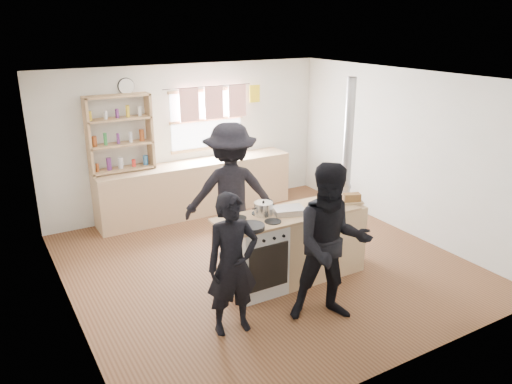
# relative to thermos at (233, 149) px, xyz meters

# --- Properties ---
(ground) EXTENTS (5.00, 5.00, 0.01)m
(ground) POSITION_rel_thermos_xyz_m (-0.71, -2.22, -1.04)
(ground) COLOR brown
(ground) RESTS_ON ground
(back_counter) EXTENTS (3.40, 0.55, 0.90)m
(back_counter) POSITION_rel_thermos_xyz_m (-0.71, 0.00, -0.58)
(back_counter) COLOR tan
(back_counter) RESTS_ON ground
(shelving_unit) EXTENTS (1.00, 0.28, 1.20)m
(shelving_unit) POSITION_rel_thermos_xyz_m (-1.91, 0.12, 0.48)
(shelving_unit) COLOR tan
(shelving_unit) RESTS_ON back_counter
(thermos) EXTENTS (0.10, 0.10, 0.27)m
(thermos) POSITION_rel_thermos_xyz_m (0.00, 0.00, 0.00)
(thermos) COLOR silver
(thermos) RESTS_ON back_counter
(cooking_island) EXTENTS (1.97, 0.64, 0.93)m
(cooking_island) POSITION_rel_thermos_xyz_m (-0.57, -2.77, -0.57)
(cooking_island) COLOR silver
(cooking_island) RESTS_ON ground
(skillet_greens) EXTENTS (0.36, 0.36, 0.05)m
(skillet_greens) POSITION_rel_thermos_xyz_m (-1.34, -2.98, -0.08)
(skillet_greens) COLOR black
(skillet_greens) RESTS_ON cooking_island
(roast_tray) EXTENTS (0.43, 0.36, 0.07)m
(roast_tray) POSITION_rel_thermos_xyz_m (-0.70, -2.79, -0.06)
(roast_tray) COLOR silver
(roast_tray) RESTS_ON cooking_island
(stockpot_stove) EXTENTS (0.23, 0.23, 0.19)m
(stockpot_stove) POSITION_rel_thermos_xyz_m (-1.00, -2.68, -0.02)
(stockpot_stove) COLOR silver
(stockpot_stove) RESTS_ON cooking_island
(stockpot_counter) EXTENTS (0.30, 0.30, 0.22)m
(stockpot_counter) POSITION_rel_thermos_xyz_m (-0.07, -2.78, -0.00)
(stockpot_counter) COLOR #BDBDBF
(stockpot_counter) RESTS_ON cooking_island
(bread_board) EXTENTS (0.33, 0.29, 0.12)m
(bread_board) POSITION_rel_thermos_xyz_m (0.22, -2.88, -0.05)
(bread_board) COLOR tan
(bread_board) RESTS_ON cooking_island
(flue_heater) EXTENTS (0.35, 0.35, 2.50)m
(flue_heater) POSITION_rel_thermos_xyz_m (0.31, -2.64, -0.38)
(flue_heater) COLOR black
(flue_heater) RESTS_ON ground
(person_near_left) EXTENTS (0.61, 0.44, 1.55)m
(person_near_left) POSITION_rel_thermos_xyz_m (-1.79, -3.37, -0.26)
(person_near_left) COLOR black
(person_near_left) RESTS_ON ground
(person_near_right) EXTENTS (1.07, 0.98, 1.79)m
(person_near_right) POSITION_rel_thermos_xyz_m (-0.75, -3.70, -0.14)
(person_near_right) COLOR black
(person_near_right) RESTS_ON ground
(person_far) EXTENTS (1.41, 1.09, 1.92)m
(person_far) POSITION_rel_thermos_xyz_m (-1.00, -1.83, -0.07)
(person_far) COLOR black
(person_far) RESTS_ON ground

